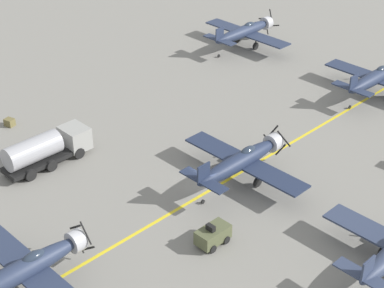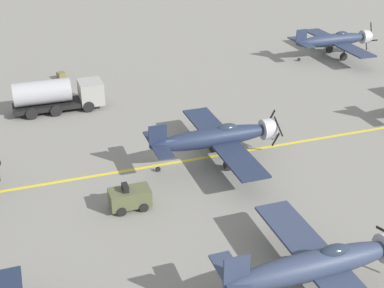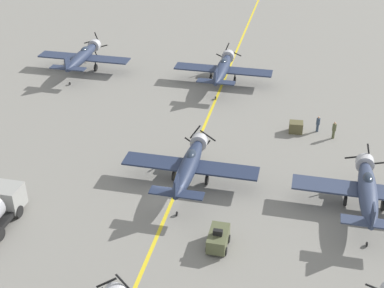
{
  "view_description": "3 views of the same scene",
  "coord_description": "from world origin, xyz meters",
  "px_view_note": "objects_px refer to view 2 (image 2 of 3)",
  "views": [
    {
      "loc": [
        29.6,
        -31.43,
        30.25
      ],
      "look_at": [
        -2.3,
        0.08,
        3.36
      ],
      "focal_mm": 60.0,
      "sensor_mm": 36.0,
      "label": 1
    },
    {
      "loc": [
        33.26,
        -10.5,
        19.23
      ],
      "look_at": [
        4.2,
        -0.41,
        3.59
      ],
      "focal_mm": 50.0,
      "sensor_mm": 36.0,
      "label": 2
    },
    {
      "loc": [
        9.65,
        -35.24,
        27.05
      ],
      "look_at": [
        0.89,
        3.66,
        3.61
      ],
      "focal_mm": 50.0,
      "sensor_mm": 36.0,
      "label": 3
    }
  ],
  "objects_px": {
    "airplane_far_left": "(335,40)",
    "tow_tractor": "(130,197)",
    "airplane_mid_right": "(320,264)",
    "supply_crate_mid_lane": "(61,76)",
    "airplane_mid_center": "(218,137)",
    "fuel_tanker": "(58,95)"
  },
  "relations": [
    {
      "from": "airplane_mid_right",
      "to": "supply_crate_mid_lane",
      "type": "bearing_deg",
      "value": -155.54
    },
    {
      "from": "airplane_far_left",
      "to": "airplane_mid_right",
      "type": "bearing_deg",
      "value": -45.88
    },
    {
      "from": "airplane_mid_right",
      "to": "supply_crate_mid_lane",
      "type": "distance_m",
      "value": 37.76
    },
    {
      "from": "airplane_mid_center",
      "to": "tow_tractor",
      "type": "distance_m",
      "value": 8.59
    },
    {
      "from": "airplane_mid_right",
      "to": "airplane_far_left",
      "type": "bearing_deg",
      "value": 158.07
    },
    {
      "from": "airplane_mid_center",
      "to": "supply_crate_mid_lane",
      "type": "height_order",
      "value": "airplane_mid_center"
    },
    {
      "from": "airplane_far_left",
      "to": "airplane_mid_center",
      "type": "height_order",
      "value": "airplane_far_left"
    },
    {
      "from": "airplane_mid_right",
      "to": "airplane_mid_center",
      "type": "height_order",
      "value": "airplane_mid_right"
    },
    {
      "from": "airplane_far_left",
      "to": "tow_tractor",
      "type": "distance_m",
      "value": 37.67
    },
    {
      "from": "airplane_mid_center",
      "to": "fuel_tanker",
      "type": "distance_m",
      "value": 16.86
    },
    {
      "from": "supply_crate_mid_lane",
      "to": "tow_tractor",
      "type": "bearing_deg",
      "value": 2.74
    },
    {
      "from": "airplane_mid_center",
      "to": "tow_tractor",
      "type": "bearing_deg",
      "value": -73.91
    },
    {
      "from": "airplane_far_left",
      "to": "supply_crate_mid_lane",
      "type": "height_order",
      "value": "airplane_far_left"
    },
    {
      "from": "airplane_far_left",
      "to": "fuel_tanker",
      "type": "height_order",
      "value": "airplane_far_left"
    },
    {
      "from": "airplane_far_left",
      "to": "supply_crate_mid_lane",
      "type": "bearing_deg",
      "value": -107.36
    },
    {
      "from": "airplane_far_left",
      "to": "supply_crate_mid_lane",
      "type": "distance_m",
      "value": 31.13
    },
    {
      "from": "airplane_mid_right",
      "to": "airplane_mid_center",
      "type": "xyz_separation_m",
      "value": [
        -14.86,
        0.46,
        0.0
      ]
    },
    {
      "from": "airplane_mid_right",
      "to": "supply_crate_mid_lane",
      "type": "relative_size",
      "value": 13.62
    },
    {
      "from": "airplane_mid_right",
      "to": "airplane_far_left",
      "type": "xyz_separation_m",
      "value": [
        -34.02,
        22.65,
        -0.0
      ]
    },
    {
      "from": "airplane_far_left",
      "to": "tow_tractor",
      "type": "xyz_separation_m",
      "value": [
        23.1,
        -29.73,
        -1.22
      ]
    },
    {
      "from": "fuel_tanker",
      "to": "supply_crate_mid_lane",
      "type": "height_order",
      "value": "fuel_tanker"
    },
    {
      "from": "fuel_tanker",
      "to": "supply_crate_mid_lane",
      "type": "distance_m",
      "value": 8.48
    }
  ]
}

